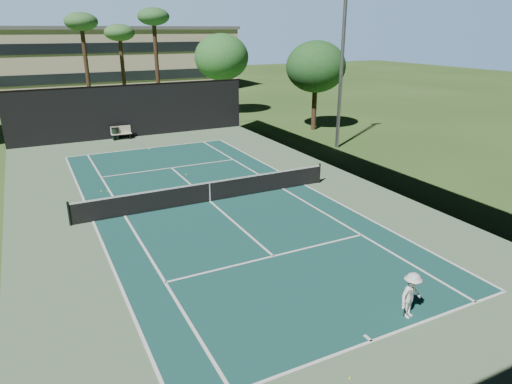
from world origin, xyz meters
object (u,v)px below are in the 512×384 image
tennis_ball_b (108,191)px  tennis_ball_c (186,175)px  tennis_ball_a (350,378)px  tennis_net (210,191)px  tennis_ball_d (101,191)px  player (411,295)px  park_bench (121,132)px  trash_bin (115,133)px

tennis_ball_b → tennis_ball_c: tennis_ball_c is taller
tennis_ball_b → tennis_ball_a: bearing=-80.3°
tennis_net → tennis_ball_d: tennis_net is taller
player → tennis_ball_c: 16.16m
tennis_ball_a → tennis_ball_d: (-3.13, 16.64, 0.00)m
tennis_net → park_bench: (-1.13, 15.54, -0.01)m
tennis_ball_a → trash_bin: size_ratio=0.07×
tennis_ball_c → tennis_ball_d: tennis_ball_c is taller
tennis_net → tennis_ball_b: 5.64m
tennis_ball_b → trash_bin: bearing=77.4°
tennis_ball_c → player: bearing=-85.1°
player → tennis_ball_d: 16.61m
tennis_ball_a → tennis_net: bearing=83.8°
tennis_ball_a → tennis_ball_b: (-2.81, 16.46, 0.00)m
tennis_net → tennis_ball_b: (-4.20, 3.72, -0.52)m
park_bench → trash_bin: size_ratio=1.59×
tennis_ball_b → tennis_net: bearing=-41.5°
tennis_ball_b → tennis_ball_c: bearing=11.1°
tennis_ball_b → park_bench: 12.22m
tennis_ball_c → tennis_ball_d: (-4.87, -0.72, -0.00)m
tennis_ball_c → trash_bin: size_ratio=0.08×
player → tennis_ball_c: player is taller
tennis_ball_a → tennis_ball_c: bearing=84.3°
tennis_ball_a → trash_bin: bearing=90.3°
tennis_ball_a → player: bearing=22.1°
tennis_net → tennis_ball_d: (-4.52, 3.90, -0.52)m
trash_bin → tennis_ball_b: bearing=-102.6°
tennis_ball_d → park_bench: park_bench is taller
tennis_ball_d → trash_bin: size_ratio=0.08×
tennis_ball_b → tennis_ball_c: 4.64m
tennis_net → player: player is taller
tennis_ball_b → tennis_ball_d: tennis_ball_d is taller
tennis_ball_d → park_bench: size_ratio=0.05×
trash_bin → tennis_ball_c: bearing=-80.3°
tennis_ball_a → tennis_ball_d: tennis_ball_d is taller
park_bench → tennis_ball_c: bearing=-82.3°
tennis_ball_a → tennis_ball_b: bearing=99.7°
player → tennis_ball_a: size_ratio=22.25×
player → tennis_ball_a: (-3.12, -1.27, -0.68)m
tennis_ball_a → tennis_ball_c: 17.45m
tennis_ball_d → trash_bin: bearing=75.7°
tennis_ball_d → park_bench: bearing=73.8°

